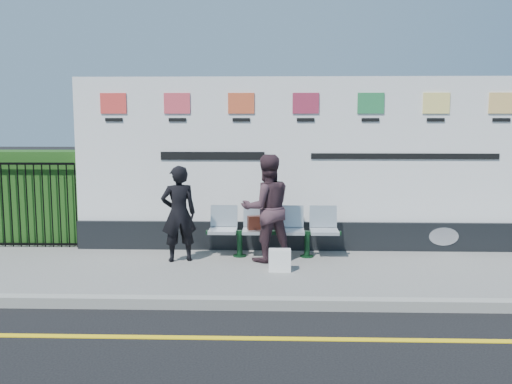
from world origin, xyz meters
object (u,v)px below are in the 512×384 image
billboard (305,176)px  woman_right (267,208)px  woman_left (179,214)px  bench (273,243)px

billboard → woman_right: 1.16m
woman_left → billboard: bearing=-174.0°
billboard → bench: size_ratio=3.73×
billboard → bench: (-0.54, -0.58, -1.07)m
bench → woman_left: bearing=-167.7°
bench → woman_left: 1.65m
billboard → bench: 1.33m
woman_right → bench: bearing=-130.0°
bench → billboard: bearing=47.3°
woman_left → woman_right: 1.42m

